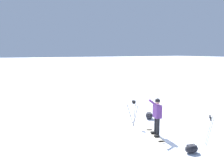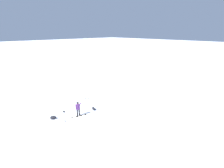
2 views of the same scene
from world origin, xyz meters
TOP-DOWN VIEW (x-y plane):
  - ground_plane at (0.00, 0.00)m, footprint 300.00×300.00m
  - snowboarder at (-0.23, 0.31)m, footprint 0.71×0.46m
  - snowboard at (-0.15, 0.30)m, footprint 0.78×1.79m
  - gear_bag_large at (-1.54, -1.91)m, footprint 0.67×0.75m
  - camera_tripod at (-0.11, -1.32)m, footprint 0.61×0.59m
  - gear_bag_small at (-0.21, 2.31)m, footprint 0.56×0.41m
  - ski_poles at (-1.30, 2.18)m, footprint 0.41×0.42m

SIDE VIEW (x-z plane):
  - ground_plane at x=0.00m, z-range 0.00..0.00m
  - snowboard at x=-0.15m, z-range -0.03..0.07m
  - gear_bag_small at x=-0.21m, z-range 0.01..0.31m
  - gear_bag_large at x=-1.54m, z-range 0.01..0.34m
  - ski_poles at x=-1.30m, z-range 0.20..1.39m
  - camera_tripod at x=-0.11m, z-range 0.28..1.56m
  - snowboarder at x=-0.23m, z-range 0.17..1.85m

